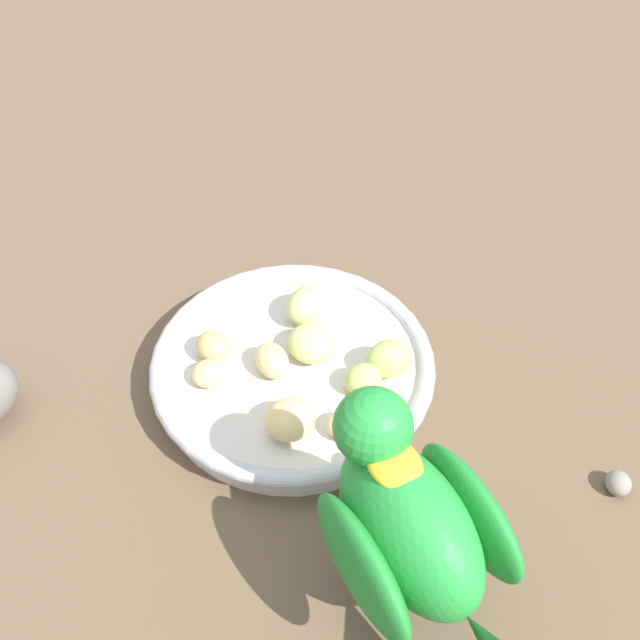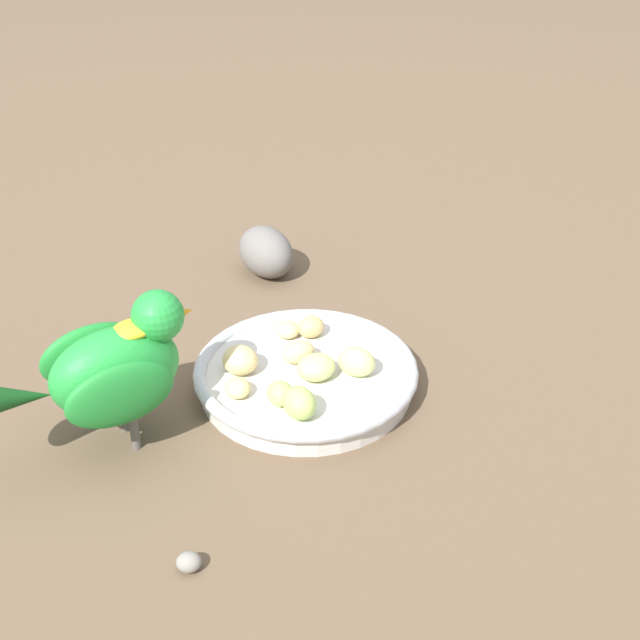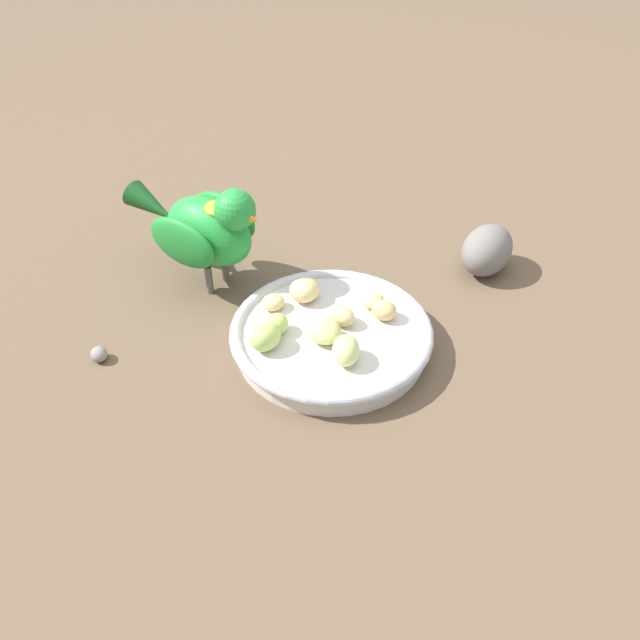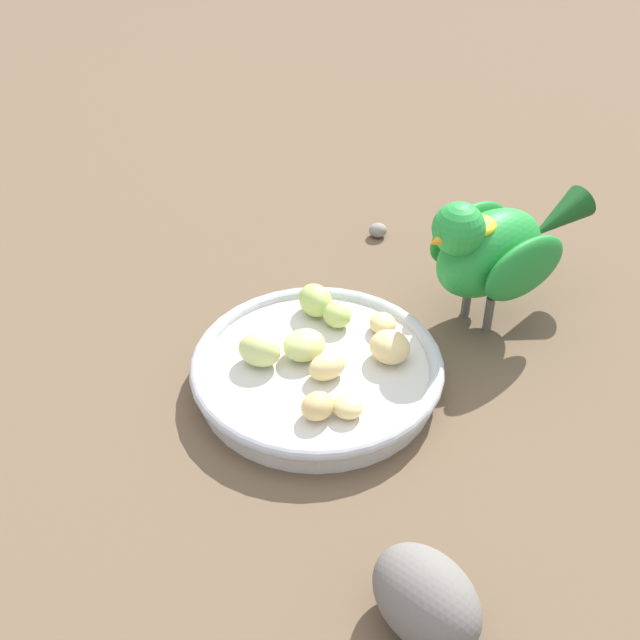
{
  "view_description": "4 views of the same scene",
  "coord_description": "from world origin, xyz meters",
  "px_view_note": "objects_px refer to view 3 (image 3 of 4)",
  "views": [
    {
      "loc": [
        -0.35,
        -0.02,
        0.45
      ],
      "look_at": [
        0.04,
        -0.04,
        0.04
      ],
      "focal_mm": 42.73,
      "sensor_mm": 36.0,
      "label": 1
    },
    {
      "loc": [
        -0.05,
        -0.7,
        0.49
      ],
      "look_at": [
        0.03,
        -0.01,
        0.07
      ],
      "focal_mm": 49.55,
      "sensor_mm": 36.0,
      "label": 2
    },
    {
      "loc": [
        0.45,
        -0.3,
        0.46
      ],
      "look_at": [
        0.04,
        -0.05,
        0.07
      ],
      "focal_mm": 37.03,
      "sensor_mm": 36.0,
      "label": 3
    },
    {
      "loc": [
        0.11,
        0.5,
        0.49
      ],
      "look_at": [
        0.01,
        -0.03,
        0.07
      ],
      "focal_mm": 47.93,
      "sensor_mm": 36.0,
      "label": 4
    }
  ],
  "objects_px": {
    "apple_piece_8": "(267,339)",
    "rock_large": "(487,250)",
    "apple_piece_1": "(273,302)",
    "pebble_0": "(99,354)",
    "feeding_bowl": "(331,336)",
    "apple_piece_4": "(341,315)",
    "apple_piece_5": "(305,290)",
    "parrot": "(206,227)",
    "apple_piece_0": "(276,324)",
    "apple_piece_6": "(384,310)",
    "apple_piece_2": "(346,350)",
    "apple_piece_3": "(324,331)",
    "apple_piece_7": "(371,298)"
  },
  "relations": [
    {
      "from": "apple_piece_0",
      "to": "apple_piece_6",
      "type": "relative_size",
      "value": 1.0
    },
    {
      "from": "apple_piece_0",
      "to": "apple_piece_8",
      "type": "xyz_separation_m",
      "value": [
        0.02,
        -0.02,
        0.0
      ]
    },
    {
      "from": "apple_piece_1",
      "to": "rock_large",
      "type": "height_order",
      "value": "rock_large"
    },
    {
      "from": "apple_piece_1",
      "to": "pebble_0",
      "type": "height_order",
      "value": "apple_piece_1"
    },
    {
      "from": "apple_piece_1",
      "to": "apple_piece_7",
      "type": "height_order",
      "value": "same"
    },
    {
      "from": "apple_piece_2",
      "to": "apple_piece_6",
      "type": "height_order",
      "value": "apple_piece_2"
    },
    {
      "from": "apple_piece_7",
      "to": "apple_piece_1",
      "type": "bearing_deg",
      "value": -117.49
    },
    {
      "from": "apple_piece_6",
      "to": "rock_large",
      "type": "xyz_separation_m",
      "value": [
        -0.03,
        0.17,
        -0.0
      ]
    },
    {
      "from": "apple_piece_1",
      "to": "pebble_0",
      "type": "distance_m",
      "value": 0.19
    },
    {
      "from": "apple_piece_0",
      "to": "apple_piece_7",
      "type": "bearing_deg",
      "value": 83.99
    },
    {
      "from": "apple_piece_3",
      "to": "apple_piece_6",
      "type": "height_order",
      "value": "apple_piece_3"
    },
    {
      "from": "feeding_bowl",
      "to": "apple_piece_5",
      "type": "bearing_deg",
      "value": 176.29
    },
    {
      "from": "apple_piece_0",
      "to": "parrot",
      "type": "bearing_deg",
      "value": -175.89
    },
    {
      "from": "apple_piece_3",
      "to": "apple_piece_7",
      "type": "xyz_separation_m",
      "value": [
        -0.02,
        0.07,
        -0.0
      ]
    },
    {
      "from": "rock_large",
      "to": "feeding_bowl",
      "type": "bearing_deg",
      "value": -84.42
    },
    {
      "from": "apple_piece_2",
      "to": "apple_piece_6",
      "type": "distance_m",
      "value": 0.08
    },
    {
      "from": "apple_piece_8",
      "to": "pebble_0",
      "type": "height_order",
      "value": "apple_piece_8"
    },
    {
      "from": "feeding_bowl",
      "to": "apple_piece_5",
      "type": "xyz_separation_m",
      "value": [
        -0.06,
        0.0,
        0.02
      ]
    },
    {
      "from": "apple_piece_2",
      "to": "apple_piece_7",
      "type": "xyz_separation_m",
      "value": [
        -0.06,
        0.07,
        -0.01
      ]
    },
    {
      "from": "apple_piece_1",
      "to": "apple_piece_7",
      "type": "relative_size",
      "value": 1.01
    },
    {
      "from": "parrot",
      "to": "rock_large",
      "type": "height_order",
      "value": "parrot"
    },
    {
      "from": "apple_piece_3",
      "to": "apple_piece_8",
      "type": "distance_m",
      "value": 0.06
    },
    {
      "from": "apple_piece_3",
      "to": "pebble_0",
      "type": "bearing_deg",
      "value": -119.99
    },
    {
      "from": "parrot",
      "to": "apple_piece_3",
      "type": "bearing_deg",
      "value": -9.86
    },
    {
      "from": "apple_piece_0",
      "to": "pebble_0",
      "type": "distance_m",
      "value": 0.18
    },
    {
      "from": "apple_piece_4",
      "to": "pebble_0",
      "type": "bearing_deg",
      "value": -114.01
    },
    {
      "from": "apple_piece_7",
      "to": "apple_piece_5",
      "type": "bearing_deg",
      "value": -128.5
    },
    {
      "from": "apple_piece_8",
      "to": "apple_piece_7",
      "type": "bearing_deg",
      "value": 93.17
    },
    {
      "from": "apple_piece_2",
      "to": "apple_piece_7",
      "type": "relative_size",
      "value": 1.45
    },
    {
      "from": "rock_large",
      "to": "pebble_0",
      "type": "relative_size",
      "value": 4.22
    },
    {
      "from": "apple_piece_3",
      "to": "apple_piece_5",
      "type": "relative_size",
      "value": 1.05
    },
    {
      "from": "apple_piece_0",
      "to": "apple_piece_3",
      "type": "height_order",
      "value": "apple_piece_3"
    },
    {
      "from": "pebble_0",
      "to": "parrot",
      "type": "bearing_deg",
      "value": 111.56
    },
    {
      "from": "apple_piece_1",
      "to": "rock_large",
      "type": "bearing_deg",
      "value": 81.14
    },
    {
      "from": "apple_piece_8",
      "to": "rock_large",
      "type": "bearing_deg",
      "value": 92.69
    },
    {
      "from": "apple_piece_7",
      "to": "parrot",
      "type": "relative_size",
      "value": 0.13
    },
    {
      "from": "apple_piece_5",
      "to": "apple_piece_8",
      "type": "distance_m",
      "value": 0.09
    },
    {
      "from": "apple_piece_5",
      "to": "parrot",
      "type": "distance_m",
      "value": 0.13
    },
    {
      "from": "apple_piece_3",
      "to": "apple_piece_8",
      "type": "relative_size",
      "value": 1.04
    },
    {
      "from": "apple_piece_3",
      "to": "pebble_0",
      "type": "height_order",
      "value": "apple_piece_3"
    },
    {
      "from": "apple_piece_2",
      "to": "apple_piece_0",
      "type": "bearing_deg",
      "value": -153.0
    },
    {
      "from": "feeding_bowl",
      "to": "apple_piece_0",
      "type": "height_order",
      "value": "apple_piece_0"
    },
    {
      "from": "feeding_bowl",
      "to": "apple_piece_2",
      "type": "xyz_separation_m",
      "value": [
        0.05,
        -0.01,
        0.02
      ]
    },
    {
      "from": "feeding_bowl",
      "to": "apple_piece_1",
      "type": "xyz_separation_m",
      "value": [
        -0.06,
        -0.03,
        0.01
      ]
    },
    {
      "from": "apple_piece_4",
      "to": "parrot",
      "type": "bearing_deg",
      "value": -155.41
    },
    {
      "from": "apple_piece_5",
      "to": "pebble_0",
      "type": "relative_size",
      "value": 1.84
    },
    {
      "from": "feeding_bowl",
      "to": "pebble_0",
      "type": "bearing_deg",
      "value": -116.65
    },
    {
      "from": "apple_piece_8",
      "to": "pebble_0",
      "type": "relative_size",
      "value": 1.86
    },
    {
      "from": "apple_piece_8",
      "to": "pebble_0",
      "type": "distance_m",
      "value": 0.18
    },
    {
      "from": "apple_piece_1",
      "to": "apple_piece_3",
      "type": "bearing_deg",
      "value": 14.98
    }
  ]
}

